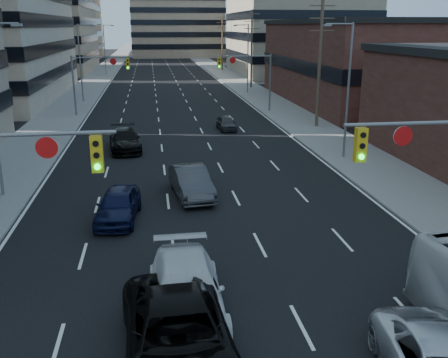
% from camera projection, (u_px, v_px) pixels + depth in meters
% --- Properties ---
extents(road_surface, '(18.00, 300.00, 0.02)m').
position_uv_depth(road_surface, '(159.00, 60.00, 132.20)').
color(road_surface, black).
rests_on(road_surface, ground).
extents(sidewalk_left, '(5.00, 300.00, 0.15)m').
position_uv_depth(sidewalk_left, '(115.00, 61.00, 130.59)').
color(sidewalk_left, slate).
rests_on(sidewalk_left, ground).
extents(sidewalk_right, '(5.00, 300.00, 0.15)m').
position_uv_depth(sidewalk_right, '(202.00, 60.00, 133.77)').
color(sidewalk_right, slate).
rests_on(sidewalk_right, ground).
extents(office_left_far, '(20.00, 30.00, 16.00)m').
position_uv_depth(office_left_far, '(38.00, 30.00, 98.16)').
color(office_left_far, gray).
rests_on(office_left_far, ground).
extents(storefront_right_mid, '(20.00, 30.00, 9.00)m').
position_uv_depth(storefront_right_mid, '(377.00, 64.00, 58.54)').
color(storefront_right_mid, '#472119').
rests_on(storefront_right_mid, ground).
extents(office_right_far, '(22.00, 28.00, 14.00)m').
position_uv_depth(office_right_far, '(295.00, 36.00, 93.88)').
color(office_right_far, gray).
rests_on(office_right_far, ground).
extents(bg_block_left, '(24.00, 24.00, 20.00)m').
position_uv_depth(bg_block_left, '(52.00, 21.00, 134.85)').
color(bg_block_left, '#ADA089').
rests_on(bg_block_left, ground).
extents(bg_block_right, '(22.00, 22.00, 12.00)m').
position_uv_depth(bg_block_right, '(277.00, 37.00, 134.86)').
color(bg_block_right, gray).
rests_on(bg_block_right, ground).
extents(signal_far_left, '(6.09, 0.33, 6.00)m').
position_uv_depth(signal_far_left, '(97.00, 73.00, 49.49)').
color(signal_far_left, slate).
rests_on(signal_far_left, ground).
extents(signal_far_right, '(6.09, 0.33, 6.00)m').
position_uv_depth(signal_far_right, '(249.00, 71.00, 51.61)').
color(signal_far_right, slate).
rests_on(signal_far_right, ground).
extents(utility_pole_block, '(2.20, 0.28, 11.00)m').
position_uv_depth(utility_pole_block, '(320.00, 62.00, 43.29)').
color(utility_pole_block, '#4C3D2D').
rests_on(utility_pole_block, ground).
extents(utility_pole_midblock, '(2.20, 0.28, 11.00)m').
position_uv_depth(utility_pole_midblock, '(252.00, 48.00, 71.66)').
color(utility_pole_midblock, '#4C3D2D').
rests_on(utility_pole_midblock, ground).
extents(utility_pole_distant, '(2.20, 0.28, 11.00)m').
position_uv_depth(utility_pole_distant, '(222.00, 41.00, 100.04)').
color(utility_pole_distant, '#4C3D2D').
rests_on(utility_pole_distant, ground).
extents(streetlight_left_mid, '(2.03, 0.22, 9.00)m').
position_uv_depth(streetlight_left_mid, '(81.00, 59.00, 58.36)').
color(streetlight_left_mid, slate).
rests_on(streetlight_left_mid, ground).
extents(streetlight_left_far, '(2.03, 0.22, 9.00)m').
position_uv_depth(streetlight_left_far, '(105.00, 47.00, 91.46)').
color(streetlight_left_far, slate).
rests_on(streetlight_left_far, ground).
extents(streetlight_right_near, '(2.03, 0.22, 9.00)m').
position_uv_depth(streetlight_right_near, '(346.00, 85.00, 32.85)').
color(streetlight_right_near, slate).
rests_on(streetlight_right_near, ground).
extents(streetlight_right_far, '(2.03, 0.22, 9.00)m').
position_uv_depth(streetlight_right_far, '(247.00, 55.00, 65.95)').
color(streetlight_right_far, slate).
rests_on(streetlight_right_far, ground).
extents(black_pickup, '(3.19, 6.43, 1.75)m').
position_uv_depth(black_pickup, '(178.00, 336.00, 13.28)').
color(black_pickup, black).
rests_on(black_pickup, ground).
extents(white_van, '(2.32, 5.62, 1.62)m').
position_uv_depth(white_van, '(186.00, 290.00, 15.70)').
color(white_van, silver).
rests_on(white_van, ground).
extents(sedan_blue, '(2.26, 4.60, 1.51)m').
position_uv_depth(sedan_blue, '(118.00, 205.00, 23.34)').
color(sedan_blue, black).
rests_on(sedan_blue, ground).
extents(sedan_grey_center, '(2.30, 5.05, 1.61)m').
position_uv_depth(sedan_grey_center, '(191.00, 182.00, 26.60)').
color(sedan_grey_center, '#38383A').
rests_on(sedan_grey_center, ground).
extents(sedan_black_far, '(2.69, 5.51, 1.54)m').
position_uv_depth(sedan_black_far, '(125.00, 140.00, 36.54)').
color(sedan_black_far, black).
rests_on(sedan_black_far, ground).
extents(sedan_grey_right, '(1.64, 3.65, 1.22)m').
position_uv_depth(sedan_grey_right, '(226.00, 123.00, 43.82)').
color(sedan_grey_right, '#333436').
rests_on(sedan_grey_right, ground).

